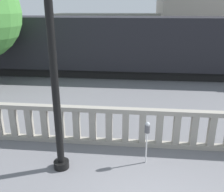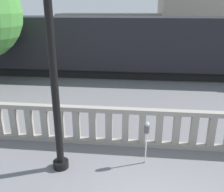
{
  "view_description": "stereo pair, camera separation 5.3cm",
  "coord_description": "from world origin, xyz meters",
  "px_view_note": "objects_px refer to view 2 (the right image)",
  "views": [
    {
      "loc": [
        -0.5,
        -3.63,
        4.18
      ],
      "look_at": [
        -1.31,
        4.35,
        1.27
      ],
      "focal_mm": 40.0,
      "sensor_mm": 36.0,
      "label": 1
    },
    {
      "loc": [
        -0.45,
        -3.63,
        4.18
      ],
      "look_at": [
        -1.31,
        4.35,
        1.27
      ],
      "focal_mm": 40.0,
      "sensor_mm": 36.0,
      "label": 2
    }
  ],
  "objects_px": {
    "train_far": "(153,29)",
    "train_near": "(133,45)",
    "parking_meter": "(147,131)",
    "lamppost": "(53,64)"
  },
  "relations": [
    {
      "from": "train_far",
      "to": "train_near",
      "type": "bearing_deg",
      "value": -98.31
    },
    {
      "from": "parking_meter",
      "to": "train_near",
      "type": "relative_size",
      "value": 0.05
    },
    {
      "from": "lamppost",
      "to": "train_near",
      "type": "relative_size",
      "value": 0.25
    },
    {
      "from": "train_near",
      "to": "train_far",
      "type": "xyz_separation_m",
      "value": [
        1.79,
        12.24,
        -0.06
      ]
    },
    {
      "from": "parking_meter",
      "to": "train_far",
      "type": "height_order",
      "value": "train_far"
    },
    {
      "from": "lamppost",
      "to": "train_far",
      "type": "distance_m",
      "value": 22.58
    },
    {
      "from": "train_near",
      "to": "train_far",
      "type": "bearing_deg",
      "value": 81.69
    },
    {
      "from": "lamppost",
      "to": "train_far",
      "type": "bearing_deg",
      "value": 81.24
    },
    {
      "from": "train_far",
      "to": "parking_meter",
      "type": "bearing_deg",
      "value": -92.97
    },
    {
      "from": "train_near",
      "to": "train_far",
      "type": "distance_m",
      "value": 12.37
    }
  ]
}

